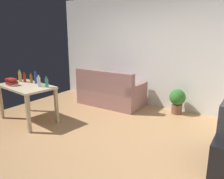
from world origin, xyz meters
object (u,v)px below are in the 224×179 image
(bottle_tall, at_px, (47,83))
(potted_plant, at_px, (177,100))
(couch, at_px, (110,93))
(bottle_dark, at_px, (38,79))
(bottle_clear, at_px, (39,82))
(book_stack, at_px, (11,82))
(desk, at_px, (27,91))
(bottle_blue, at_px, (36,78))
(bottle_amber, at_px, (31,79))
(bottle_red, at_px, (25,78))
(bottle_squat, at_px, (20,76))

(bottle_tall, bearing_deg, potted_plant, 44.74)
(couch, height_order, potted_plant, couch)
(bottle_dark, relative_size, bottle_tall, 1.29)
(bottle_clear, distance_m, book_stack, 0.62)
(desk, height_order, bottle_blue, bottle_blue)
(desk, distance_m, potted_plant, 3.28)
(bottle_clear, xyz_separation_m, book_stack, (-0.58, -0.22, -0.03))
(bottle_amber, height_order, bottle_dark, bottle_dark)
(bottle_red, bearing_deg, bottle_amber, 10.89)
(bottle_squat, distance_m, book_stack, 0.36)
(couch, distance_m, bottle_blue, 1.87)
(bottle_blue, bearing_deg, bottle_squat, -171.31)
(bottle_squat, relative_size, book_stack, 1.05)
(couch, relative_size, bottle_squat, 6.23)
(bottle_blue, relative_size, bottle_clear, 1.16)
(bottle_squat, xyz_separation_m, bottle_red, (0.13, 0.02, -0.02))
(potted_plant, distance_m, bottle_red, 3.42)
(potted_plant, relative_size, bottle_amber, 2.77)
(bottle_clear, relative_size, book_stack, 0.95)
(bottle_amber, xyz_separation_m, bottle_blue, (0.13, 0.01, 0.03))
(bottle_blue, bearing_deg, potted_plant, 37.42)
(bottle_squat, relative_size, bottle_red, 1.19)
(bottle_amber, bearing_deg, bottle_squat, -169.94)
(desk, height_order, bottle_dark, bottle_dark)
(bottle_red, bearing_deg, bottle_tall, -4.15)
(couch, xyz_separation_m, bottle_red, (-1.14, -1.62, 0.54))
(potted_plant, xyz_separation_m, bottle_dark, (-2.30, -1.96, 0.55))
(bottle_dark, bearing_deg, book_stack, -145.02)
(bottle_red, xyz_separation_m, bottle_dark, (0.47, -0.02, 0.03))
(couch, relative_size, bottle_blue, 5.96)
(bottle_squat, bearing_deg, book_stack, -62.96)
(bottle_amber, xyz_separation_m, bottle_tall, (0.59, -0.09, 0.01))
(couch, distance_m, bottle_tall, 1.80)
(couch, xyz_separation_m, book_stack, (-1.12, -1.96, 0.52))
(bottle_squat, height_order, bottle_amber, bottle_squat)
(desk, bearing_deg, bottle_clear, 20.84)
(couch, bearing_deg, bottle_amber, 58.64)
(bottle_dark, bearing_deg, desk, -137.77)
(bottle_blue, distance_m, bottle_clear, 0.34)
(bottle_clear, bearing_deg, bottle_blue, 151.98)
(bottle_squat, distance_m, bottle_red, 0.14)
(bottle_squat, bearing_deg, bottle_red, 8.95)
(couch, height_order, bottle_tall, bottle_tall)
(bottle_amber, distance_m, bottle_blue, 0.14)
(desk, xyz_separation_m, bottle_amber, (-0.12, 0.22, 0.20))
(couch, bearing_deg, bottle_tall, 77.34)
(bottle_clear, xyz_separation_m, bottle_tall, (0.16, 0.06, -0.01))
(potted_plant, distance_m, bottle_clear, 3.03)
(bottle_dark, bearing_deg, bottle_clear, -33.38)
(bottle_blue, bearing_deg, couch, 62.03)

